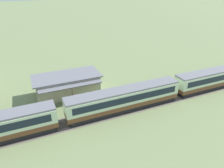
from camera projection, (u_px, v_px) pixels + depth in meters
name	position (u px, v px, depth m)	size (l,w,h in m)	color
passenger_train	(126.00, 98.00, 34.04)	(107.38, 2.97, 4.09)	brown
railway_track	(109.00, 113.00, 33.93)	(143.39, 3.60, 0.04)	#665B51
station_building	(67.00, 85.00, 39.23)	(12.84, 7.58, 3.98)	beige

